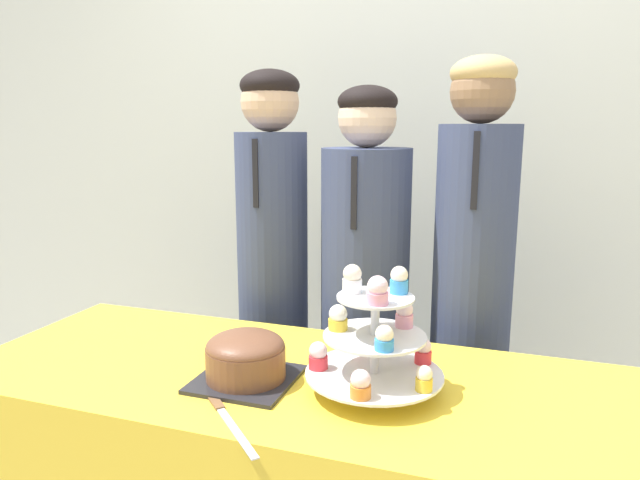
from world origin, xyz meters
name	(u,v)px	position (x,y,z in m)	size (l,w,h in m)	color
wall_back	(404,123)	(0.00, 1.57, 1.35)	(9.00, 0.06, 2.70)	silver
round_cake	(246,357)	(-0.11, 0.25, 0.79)	(0.23, 0.23, 0.12)	#232328
cake_knife	(222,411)	(-0.10, 0.09, 0.73)	(0.23, 0.22, 0.01)	silver
cupcake_stand	(374,338)	(0.19, 0.29, 0.86)	(0.32, 0.32, 0.29)	silver
student_0	(273,292)	(-0.32, 0.89, 0.76)	(0.25, 0.25, 1.52)	#384266
student_1	(364,318)	(0.01, 0.89, 0.70)	(0.29, 0.30, 1.46)	#384266
student_2	(471,310)	(0.36, 0.89, 0.76)	(0.25, 0.25, 1.54)	#384266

